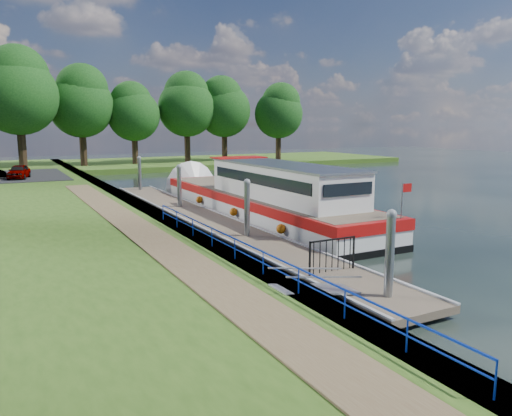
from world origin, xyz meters
TOP-DOWN VIEW (x-y plane):
  - ground at (0.00, 0.00)m, footprint 160.00×160.00m
  - bank_edge at (-2.55, 15.00)m, footprint 1.10×90.00m
  - far_bank at (12.00, 52.00)m, footprint 60.00×18.00m
  - footpath at (-4.40, 8.00)m, footprint 1.60×40.00m
  - blue_fence at (-2.75, 3.00)m, footprint 0.04×18.04m
  - pontoon at (0.00, 13.00)m, footprint 2.50×30.00m
  - mooring_piles at (0.00, 13.00)m, footprint 0.30×27.30m
  - gangway at (-1.85, 0.50)m, footprint 2.58×1.00m
  - gate_panel at (-0.00, 2.20)m, footprint 1.85×0.05m
  - barge at (3.60, 14.45)m, footprint 4.36×21.15m
  - horizon_trees at (-1.61, 48.68)m, footprint 54.38×10.03m
  - car_a at (-7.90, 35.13)m, footprint 2.21×3.68m

SIDE VIEW (x-z plane):
  - ground at x=0.00m, z-range 0.00..0.00m
  - pontoon at x=0.00m, z-range -0.10..0.46m
  - far_bank at x=12.00m, z-range 0.00..0.60m
  - bank_edge at x=-2.55m, z-range 0.00..0.78m
  - gangway at x=-1.85m, z-range 0.16..1.09m
  - footpath at x=-4.40m, z-range 0.78..0.83m
  - barge at x=3.60m, z-range -1.30..3.48m
  - gate_panel at x=0.00m, z-range 0.57..1.72m
  - mooring_piles at x=0.00m, z-range -0.50..3.05m
  - blue_fence at x=-2.75m, z-range 0.95..1.67m
  - car_a at x=-7.90m, z-range 0.83..2.01m
  - horizon_trees at x=-1.61m, z-range 1.51..14.38m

